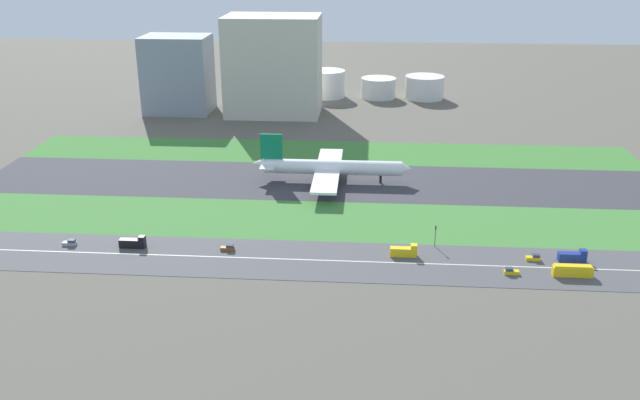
{
  "coord_description": "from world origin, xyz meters",
  "views": [
    {
      "loc": [
        18.38,
        -262.93,
        93.92
      ],
      "look_at": [
        1.67,
        -36.5,
        6.0
      ],
      "focal_mm": 38.22,
      "sensor_mm": 36.0,
      "label": 1
    }
  ],
  "objects_px": {
    "car_2": "(511,271)",
    "truck_2": "(573,257)",
    "terminal_building": "(178,74)",
    "car_0": "(70,243)",
    "fuel_tank_centre": "(378,88)",
    "fuel_tank_east": "(424,87)",
    "car_1": "(228,248)",
    "hangar_building": "(273,66)",
    "car_3": "(534,258)",
    "truck_1": "(133,243)",
    "airliner": "(329,167)",
    "truck_0": "(404,251)",
    "fuel_tank_west": "(327,84)",
    "bus_0": "(573,271)",
    "traffic_light": "(435,234)"
  },
  "relations": [
    {
      "from": "car_3",
      "to": "airliner",
      "type": "bearing_deg",
      "value": 135.06
    },
    {
      "from": "bus_0",
      "to": "car_0",
      "type": "relative_size",
      "value": 2.64
    },
    {
      "from": "hangar_building",
      "to": "fuel_tank_east",
      "type": "distance_m",
      "value": 100.55
    },
    {
      "from": "fuel_tank_centre",
      "to": "fuel_tank_east",
      "type": "xyz_separation_m",
      "value": [
        28.41,
        0.0,
        0.81
      ]
    },
    {
      "from": "truck_1",
      "to": "car_3",
      "type": "xyz_separation_m",
      "value": [
        127.17,
        0.0,
        -0.75
      ]
    },
    {
      "from": "terminal_building",
      "to": "hangar_building",
      "type": "height_order",
      "value": "hangar_building"
    },
    {
      "from": "bus_0",
      "to": "car_1",
      "type": "bearing_deg",
      "value": -5.43
    },
    {
      "from": "truck_2",
      "to": "fuel_tank_centre",
      "type": "relative_size",
      "value": 0.39
    },
    {
      "from": "car_2",
      "to": "fuel_tank_east",
      "type": "relative_size",
      "value": 0.18
    },
    {
      "from": "car_3",
      "to": "terminal_building",
      "type": "xyz_separation_m",
      "value": [
        -160.65,
        182.0,
        20.51
      ]
    },
    {
      "from": "car_0",
      "to": "hangar_building",
      "type": "bearing_deg",
      "value": 76.94
    },
    {
      "from": "car_2",
      "to": "terminal_building",
      "type": "bearing_deg",
      "value": -51.68
    },
    {
      "from": "airliner",
      "to": "car_2",
      "type": "height_order",
      "value": "airliner"
    },
    {
      "from": "traffic_light",
      "to": "hangar_building",
      "type": "distance_m",
      "value": 191.34
    },
    {
      "from": "car_2",
      "to": "truck_2",
      "type": "bearing_deg",
      "value": -154.2
    },
    {
      "from": "fuel_tank_east",
      "to": "traffic_light",
      "type": "bearing_deg",
      "value": -92.98
    },
    {
      "from": "bus_0",
      "to": "truck_2",
      "type": "xyz_separation_m",
      "value": [
        2.79,
        10.0,
        -0.15
      ]
    },
    {
      "from": "car_1",
      "to": "fuel_tank_centre",
      "type": "distance_m",
      "value": 232.35
    },
    {
      "from": "car_3",
      "to": "car_1",
      "type": "height_order",
      "value": "same"
    },
    {
      "from": "car_3",
      "to": "hangar_building",
      "type": "bearing_deg",
      "value": 120.24
    },
    {
      "from": "airliner",
      "to": "traffic_light",
      "type": "distance_m",
      "value": 71.21
    },
    {
      "from": "truck_1",
      "to": "fuel_tank_centre",
      "type": "xyz_separation_m",
      "value": [
        80.29,
        227.0,
        4.48
      ]
    },
    {
      "from": "hangar_building",
      "to": "car_2",
      "type": "bearing_deg",
      "value": -63.14
    },
    {
      "from": "traffic_light",
      "to": "truck_1",
      "type": "bearing_deg",
      "value": -175.3
    },
    {
      "from": "car_3",
      "to": "fuel_tank_east",
      "type": "height_order",
      "value": "fuel_tank_east"
    },
    {
      "from": "car_0",
      "to": "fuel_tank_centre",
      "type": "bearing_deg",
      "value": 65.92
    },
    {
      "from": "car_0",
      "to": "fuel_tank_centre",
      "type": "xyz_separation_m",
      "value": [
        101.45,
        227.0,
        5.23
      ]
    },
    {
      "from": "airliner",
      "to": "car_2",
      "type": "bearing_deg",
      "value": -52.77
    },
    {
      "from": "truck_1",
      "to": "car_2",
      "type": "bearing_deg",
      "value": -4.83
    },
    {
      "from": "traffic_light",
      "to": "terminal_building",
      "type": "relative_size",
      "value": 0.17
    },
    {
      "from": "car_2",
      "to": "hangar_building",
      "type": "xyz_separation_m",
      "value": [
        -97.22,
        192.0,
        26.2
      ]
    },
    {
      "from": "truck_0",
      "to": "fuel_tank_west",
      "type": "bearing_deg",
      "value": 99.75
    },
    {
      "from": "fuel_tank_centre",
      "to": "fuel_tank_east",
      "type": "distance_m",
      "value": 28.42
    },
    {
      "from": "bus_0",
      "to": "fuel_tank_east",
      "type": "relative_size",
      "value": 0.48
    },
    {
      "from": "airliner",
      "to": "fuel_tank_east",
      "type": "distance_m",
      "value": 166.58
    },
    {
      "from": "car_2",
      "to": "car_0",
      "type": "bearing_deg",
      "value": -4.1
    },
    {
      "from": "fuel_tank_east",
      "to": "fuel_tank_west",
      "type": "bearing_deg",
      "value": 180.0
    },
    {
      "from": "airliner",
      "to": "car_1",
      "type": "bearing_deg",
      "value": -112.4
    },
    {
      "from": "bus_0",
      "to": "fuel_tank_east",
      "type": "distance_m",
      "value": 238.64
    },
    {
      "from": "car_3",
      "to": "truck_2",
      "type": "bearing_deg",
      "value": -0.0
    },
    {
      "from": "airliner",
      "to": "truck_1",
      "type": "xyz_separation_m",
      "value": [
        -59.02,
        -68.0,
        -4.56
      ]
    },
    {
      "from": "bus_0",
      "to": "truck_2",
      "type": "relative_size",
      "value": 1.38
    },
    {
      "from": "car_3",
      "to": "car_1",
      "type": "xyz_separation_m",
      "value": [
        -96.19,
        0.0,
        0.0
      ]
    },
    {
      "from": "truck_2",
      "to": "terminal_building",
      "type": "distance_m",
      "value": 251.5
    },
    {
      "from": "truck_0",
      "to": "truck_1",
      "type": "bearing_deg",
      "value": 180.0
    },
    {
      "from": "truck_2",
      "to": "car_0",
      "type": "bearing_deg",
      "value": 180.0
    },
    {
      "from": "airliner",
      "to": "car_3",
      "type": "xyz_separation_m",
      "value": [
        68.15,
        -68.0,
        -5.31
      ]
    },
    {
      "from": "truck_0",
      "to": "terminal_building",
      "type": "distance_m",
      "value": 219.22
    },
    {
      "from": "car_0",
      "to": "truck_2",
      "type": "relative_size",
      "value": 0.52
    },
    {
      "from": "car_3",
      "to": "fuel_tank_centre",
      "type": "xyz_separation_m",
      "value": [
        -46.88,
        227.0,
        5.23
      ]
    }
  ]
}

